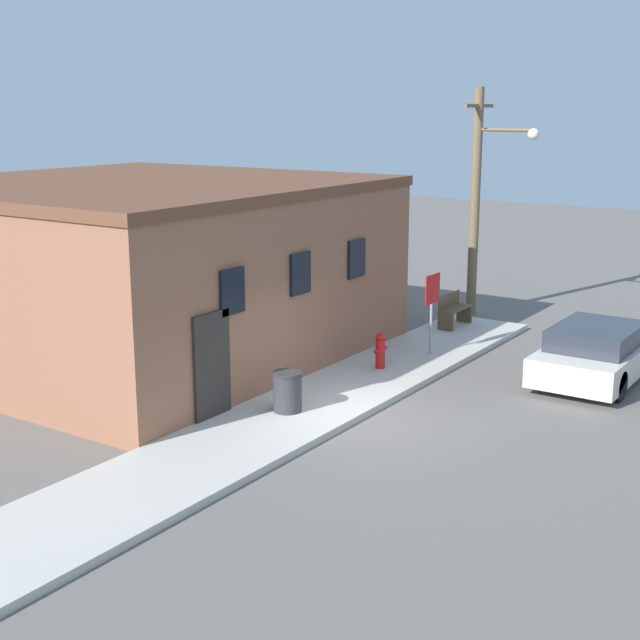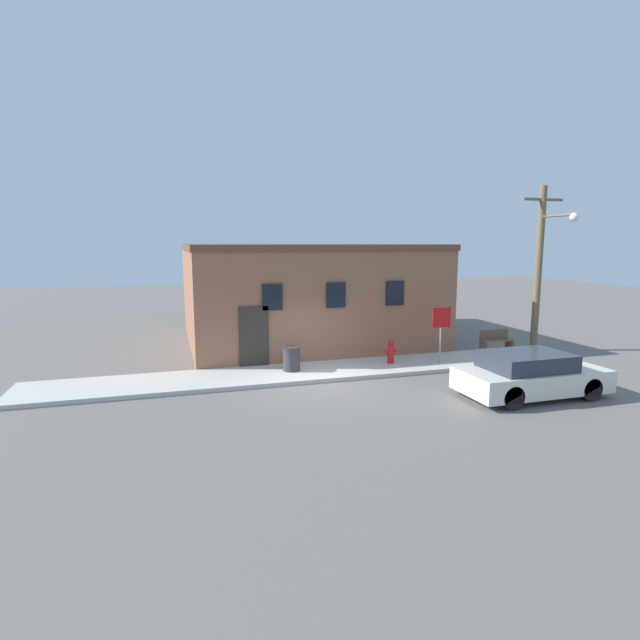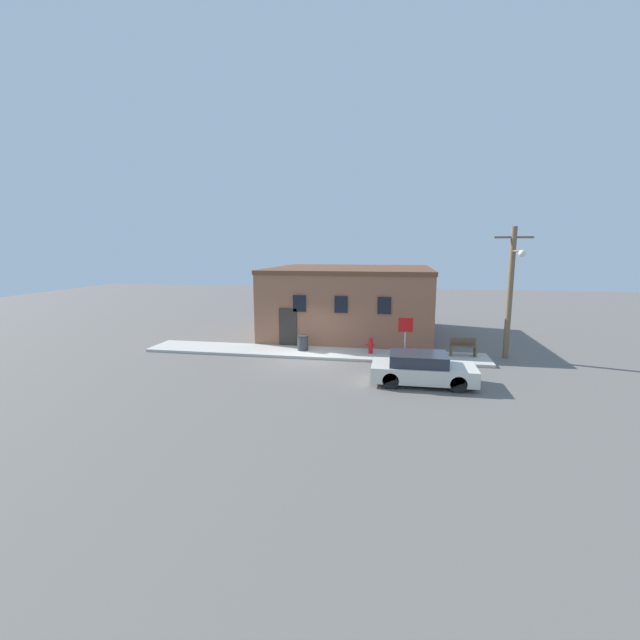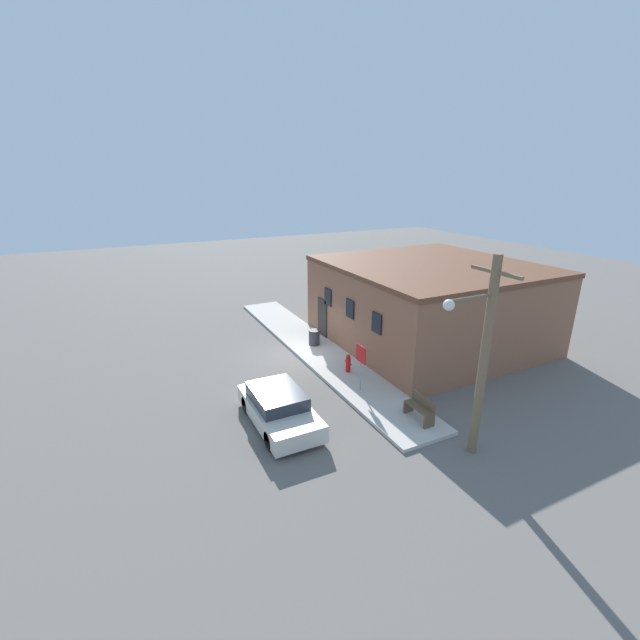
{
  "view_description": "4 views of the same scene",
  "coord_description": "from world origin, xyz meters",
  "px_view_note": "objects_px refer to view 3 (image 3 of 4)",
  "views": [
    {
      "loc": [
        -13.98,
        -8.51,
        6.0
      ],
      "look_at": [
        0.4,
        1.17,
        1.81
      ],
      "focal_mm": 50.0,
      "sensor_mm": 36.0,
      "label": 1
    },
    {
      "loc": [
        -4.34,
        -14.32,
        4.33
      ],
      "look_at": [
        0.4,
        1.17,
        1.81
      ],
      "focal_mm": 28.0,
      "sensor_mm": 36.0,
      "label": 2
    },
    {
      "loc": [
        4.32,
        -20.19,
        5.45
      ],
      "look_at": [
        0.4,
        1.17,
        1.81
      ],
      "focal_mm": 24.0,
      "sensor_mm": 36.0,
      "label": 3
    },
    {
      "loc": [
        18.14,
        -7.64,
        8.64
      ],
      "look_at": [
        0.4,
        1.17,
        1.81
      ],
      "focal_mm": 24.0,
      "sensor_mm": 36.0,
      "label": 4
    }
  ],
  "objects_px": {
    "stop_sign": "(405,330)",
    "utility_pole": "(511,289)",
    "bench": "(463,347)",
    "trash_bin": "(303,343)",
    "parked_car": "(422,369)",
    "fire_hydrant": "(371,345)"
  },
  "relations": [
    {
      "from": "stop_sign",
      "to": "bench",
      "type": "xyz_separation_m",
      "value": [
        2.87,
        0.78,
        -0.95
      ]
    },
    {
      "from": "fire_hydrant",
      "to": "trash_bin",
      "type": "bearing_deg",
      "value": 179.57
    },
    {
      "from": "stop_sign",
      "to": "utility_pole",
      "type": "bearing_deg",
      "value": 12.6
    },
    {
      "from": "stop_sign",
      "to": "parked_car",
      "type": "bearing_deg",
      "value": -80.6
    },
    {
      "from": "trash_bin",
      "to": "parked_car",
      "type": "relative_size",
      "value": 0.19
    },
    {
      "from": "trash_bin",
      "to": "parked_car",
      "type": "height_order",
      "value": "parked_car"
    },
    {
      "from": "fire_hydrant",
      "to": "stop_sign",
      "type": "xyz_separation_m",
      "value": [
        1.71,
        -0.42,
        0.96
      ]
    },
    {
      "from": "fire_hydrant",
      "to": "parked_car",
      "type": "distance_m",
      "value": 4.84
    },
    {
      "from": "bench",
      "to": "trash_bin",
      "type": "relative_size",
      "value": 1.56
    },
    {
      "from": "stop_sign",
      "to": "utility_pole",
      "type": "height_order",
      "value": "utility_pole"
    },
    {
      "from": "bench",
      "to": "stop_sign",
      "type": "bearing_deg",
      "value": -164.88
    },
    {
      "from": "stop_sign",
      "to": "bench",
      "type": "distance_m",
      "value": 3.12
    },
    {
      "from": "bench",
      "to": "utility_pole",
      "type": "xyz_separation_m",
      "value": [
        2.13,
        0.34,
        2.94
      ]
    },
    {
      "from": "bench",
      "to": "trash_bin",
      "type": "bearing_deg",
      "value": -177.67
    },
    {
      "from": "bench",
      "to": "parked_car",
      "type": "relative_size",
      "value": 0.3
    },
    {
      "from": "bench",
      "to": "trash_bin",
      "type": "xyz_separation_m",
      "value": [
        -8.15,
        -0.33,
        -0.03
      ]
    },
    {
      "from": "stop_sign",
      "to": "parked_car",
      "type": "xyz_separation_m",
      "value": [
        0.63,
        -3.82,
        -0.89
      ]
    },
    {
      "from": "fire_hydrant",
      "to": "bench",
      "type": "height_order",
      "value": "bench"
    },
    {
      "from": "fire_hydrant",
      "to": "parked_car",
      "type": "relative_size",
      "value": 0.2
    },
    {
      "from": "fire_hydrant",
      "to": "trash_bin",
      "type": "relative_size",
      "value": 1.04
    },
    {
      "from": "stop_sign",
      "to": "trash_bin",
      "type": "distance_m",
      "value": 5.39
    },
    {
      "from": "trash_bin",
      "to": "utility_pole",
      "type": "relative_size",
      "value": 0.12
    }
  ]
}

